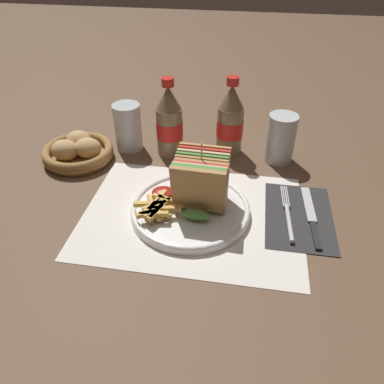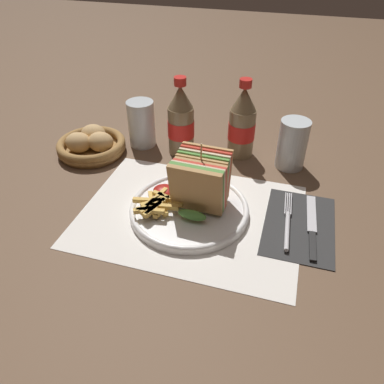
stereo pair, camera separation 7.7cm
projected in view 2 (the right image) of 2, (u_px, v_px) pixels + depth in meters
ground_plane at (181, 213)px, 0.78m from camera, size 4.00×4.00×0.00m
placemat at (191, 214)px, 0.78m from camera, size 0.45×0.33×0.00m
plate_main at (189, 209)px, 0.77m from camera, size 0.25×0.25×0.02m
club_sandwich at (201, 182)px, 0.74m from camera, size 0.11×0.12×0.14m
fries_pile at (155, 205)px, 0.75m from camera, size 0.10×0.10×0.02m
ketchup_blob at (165, 191)px, 0.79m from camera, size 0.05×0.04×0.02m
napkin at (299, 225)px, 0.75m from camera, size 0.14×0.21×0.00m
fork at (287, 226)px, 0.73m from camera, size 0.02×0.18×0.01m
knife at (312, 226)px, 0.74m from camera, size 0.03×0.19×0.00m
coke_bottle_near at (181, 122)px, 0.93m from camera, size 0.07×0.07×0.20m
coke_bottle_far at (242, 124)px, 0.92m from camera, size 0.07×0.07×0.20m
glass_near at (292, 147)px, 0.89m from camera, size 0.07×0.07×0.12m
glass_far at (141, 124)px, 0.97m from camera, size 0.07×0.07×0.12m
bread_basket at (91, 144)px, 0.96m from camera, size 0.17×0.17×0.06m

